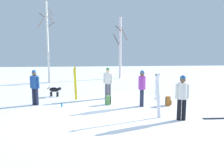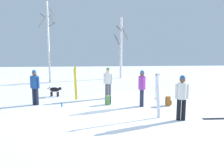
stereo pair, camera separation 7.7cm
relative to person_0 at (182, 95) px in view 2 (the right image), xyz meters
The scene contains 15 objects.
ground_plane 3.28m from the person_0, 162.26° to the left, with size 60.00×60.00×0.00m, color white.
person_0 is the anchor object (origin of this frame).
person_1 6.81m from the person_0, 152.95° to the left, with size 0.48×0.34×1.72m.
person_2 4.91m from the person_0, 119.40° to the left, with size 0.50×0.34×1.72m.
person_3 2.49m from the person_0, 113.16° to the left, with size 0.34×0.52×1.72m.
dog 7.44m from the person_0, 136.83° to the left, with size 0.87×0.38×0.57m.
ski_pair_planted_0 5.86m from the person_0, 135.59° to the left, with size 0.18×0.06×1.78m.
ski_pair_planted_1 0.90m from the person_0, 151.38° to the left, with size 0.24×0.13×1.76m.
ski_poles_0 3.56m from the person_0, 88.71° to the left, with size 0.07×0.25×1.42m.
backpack_0 2.44m from the person_0, 81.80° to the left, with size 0.33×0.30×0.44m.
backpack_1 3.86m from the person_0, 132.18° to the left, with size 0.32×0.29×0.44m.
water_bottle_0 5.56m from the person_0, 82.66° to the left, with size 0.06×0.06×0.27m.
water_bottle_1 5.47m from the person_0, 151.63° to the left, with size 0.07×0.07×0.20m.
birch_tree_2 13.42m from the person_0, 120.87° to the left, with size 1.34×1.34×6.59m.
birch_tree_3 13.73m from the person_0, 91.72° to the left, with size 1.39×0.98×5.77m.
Camera 2 is at (-0.44, -8.92, 2.59)m, focal length 36.12 mm.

